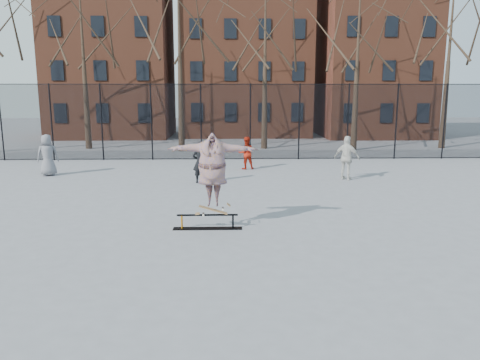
{
  "coord_description": "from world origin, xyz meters",
  "views": [
    {
      "loc": [
        -0.04,
        -11.78,
        3.72
      ],
      "look_at": [
        0.34,
        1.5,
        1.12
      ],
      "focal_mm": 35.0,
      "sensor_mm": 36.0,
      "label": 1
    }
  ],
  "objects_px": {
    "skater": "(213,175)",
    "bystander_grey": "(48,155)",
    "bystander_white": "(347,158)",
    "skate_rail": "(207,223)",
    "bystander_red": "(246,153)",
    "bystander_black": "(200,162)",
    "skateboard": "(213,212)"
  },
  "relations": [
    {
      "from": "bystander_red",
      "to": "bystander_grey",
      "type": "bearing_deg",
      "value": 0.07
    },
    {
      "from": "skateboard",
      "to": "bystander_grey",
      "type": "height_order",
      "value": "bystander_grey"
    },
    {
      "from": "skater",
      "to": "bystander_red",
      "type": "distance_m",
      "value": 9.66
    },
    {
      "from": "bystander_grey",
      "to": "skate_rail",
      "type": "bearing_deg",
      "value": 111.94
    },
    {
      "from": "skateboard",
      "to": "bystander_black",
      "type": "height_order",
      "value": "bystander_black"
    },
    {
      "from": "bystander_black",
      "to": "bystander_white",
      "type": "distance_m",
      "value": 6.05
    },
    {
      "from": "bystander_black",
      "to": "bystander_white",
      "type": "height_order",
      "value": "bystander_white"
    },
    {
      "from": "bystander_black",
      "to": "bystander_white",
      "type": "xyz_separation_m",
      "value": [
        6.03,
        0.49,
        0.08
      ]
    },
    {
      "from": "bystander_grey",
      "to": "bystander_black",
      "type": "xyz_separation_m",
      "value": [
        6.71,
        -1.8,
        -0.07
      ]
    },
    {
      "from": "skate_rail",
      "to": "bystander_grey",
      "type": "bearing_deg",
      "value": 131.73
    },
    {
      "from": "bystander_grey",
      "to": "bystander_white",
      "type": "height_order",
      "value": "bystander_white"
    },
    {
      "from": "skateboard",
      "to": "bystander_grey",
      "type": "distance_m",
      "value": 11.0
    },
    {
      "from": "skateboard",
      "to": "bystander_red",
      "type": "xyz_separation_m",
      "value": [
        1.28,
        9.54,
        0.3
      ]
    },
    {
      "from": "skateboard",
      "to": "bystander_white",
      "type": "height_order",
      "value": "bystander_white"
    },
    {
      "from": "skate_rail",
      "to": "bystander_red",
      "type": "height_order",
      "value": "bystander_red"
    },
    {
      "from": "bystander_grey",
      "to": "bystander_red",
      "type": "bearing_deg",
      "value": 169.51
    },
    {
      "from": "skater",
      "to": "bystander_red",
      "type": "relative_size",
      "value": 1.57
    },
    {
      "from": "bystander_red",
      "to": "skate_rail",
      "type": "bearing_deg",
      "value": 72.22
    },
    {
      "from": "skater",
      "to": "bystander_grey",
      "type": "xyz_separation_m",
      "value": [
        -7.4,
        8.12,
        -0.58
      ]
    },
    {
      "from": "skater",
      "to": "bystander_red",
      "type": "height_order",
      "value": "skater"
    },
    {
      "from": "skater",
      "to": "bystander_white",
      "type": "bearing_deg",
      "value": 54.59
    },
    {
      "from": "bystander_grey",
      "to": "bystander_white",
      "type": "distance_m",
      "value": 12.81
    },
    {
      "from": "skate_rail",
      "to": "bystander_black",
      "type": "distance_m",
      "value": 6.38
    },
    {
      "from": "bystander_grey",
      "to": "bystander_red",
      "type": "xyz_separation_m",
      "value": [
        8.68,
        1.42,
        -0.14
      ]
    },
    {
      "from": "skateboard",
      "to": "bystander_black",
      "type": "bearing_deg",
      "value": 96.28
    },
    {
      "from": "bystander_black",
      "to": "bystander_white",
      "type": "bearing_deg",
      "value": -177.1
    },
    {
      "from": "bystander_white",
      "to": "skate_rail",
      "type": "bearing_deg",
      "value": 85.15
    },
    {
      "from": "bystander_grey",
      "to": "bystander_white",
      "type": "relative_size",
      "value": 0.99
    },
    {
      "from": "bystander_grey",
      "to": "skateboard",
      "type": "bearing_deg",
      "value": 112.55
    },
    {
      "from": "skateboard",
      "to": "bystander_black",
      "type": "xyz_separation_m",
      "value": [
        -0.69,
        6.32,
        0.37
      ]
    },
    {
      "from": "bystander_white",
      "to": "bystander_red",
      "type": "bearing_deg",
      "value": 0.1
    },
    {
      "from": "skateboard",
      "to": "bystander_red",
      "type": "distance_m",
      "value": 9.63
    }
  ]
}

